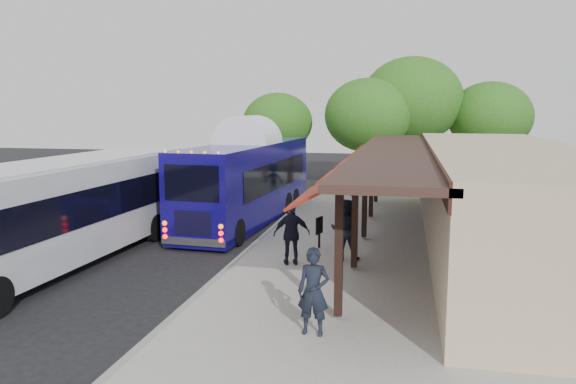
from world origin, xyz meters
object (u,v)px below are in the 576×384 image
Objects in this scene: coach_bus at (248,177)px; ped_d at (355,181)px; ped_b at (345,230)px; ped_c at (292,234)px; ped_a at (313,292)px; city_bus at (61,209)px; sign_board at (319,227)px.

ped_d is (3.97, 7.02, -0.99)m from coach_bus.
ped_b is 12.97m from ped_d.
ped_a is at bearing 88.00° from ped_c.
sign_board is at bearing 25.95° from city_bus.
ped_a is at bearing 88.14° from ped_b.
ped_c is at bearing 28.21° from ped_b.
ped_b is (4.85, -5.92, -0.84)m from coach_bus.
coach_bus is at bearing 115.12° from ped_a.
coach_bus reaches higher than ped_a.
city_bus is 6.40× the size of ped_b.
city_bus reaches higher than ped_b.
city_bus reaches higher than sign_board.
ped_d is at bearing -87.72° from ped_b.
ped_b is 1.18× the size of ped_d.
coach_bus reaches higher than ped_d.
ped_a is (8.57, -4.03, -0.74)m from city_bus.
ped_a is 1.73× the size of sign_board.
coach_bus is 7.70m from ped_b.
ped_a is 0.97× the size of ped_c.
ped_c reaches higher than ped_d.
city_bus is 16.86m from ped_d.
coach_bus is 12.94m from ped_a.
ped_c is (3.31, -6.80, -0.85)m from coach_bus.
ped_b is (8.60, 2.02, -0.70)m from city_bus.
coach_bus reaches higher than sign_board.
ped_a is 7.43m from sign_board.
ped_c is at bearing 111.32° from ped_d.
coach_bus is 7.61m from ped_c.
ped_d is (7.72, 14.97, -0.85)m from city_bus.
sign_board is (-1.03, 1.31, -0.23)m from ped_b.
coach_bus is 6.09m from sign_board.
city_bus is at bearing -111.67° from coach_bus.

